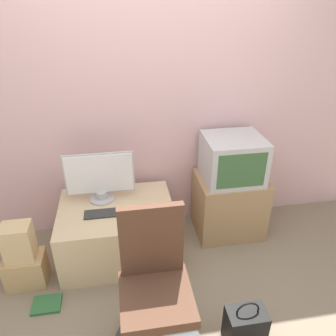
# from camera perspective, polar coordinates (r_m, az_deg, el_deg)

# --- Properties ---
(ground_plane) EXTENTS (12.00, 12.00, 0.00)m
(ground_plane) POSITION_cam_1_polar(r_m,az_deg,el_deg) (2.51, 1.15, -26.95)
(ground_plane) COLOR #7F705B
(wall_back) EXTENTS (4.40, 0.05, 2.60)m
(wall_back) POSITION_cam_1_polar(r_m,az_deg,el_deg) (2.84, -3.51, 12.79)
(wall_back) COLOR beige
(wall_back) RESTS_ON ground_plane
(desk) EXTENTS (0.95, 0.72, 0.49)m
(desk) POSITION_cam_1_polar(r_m,az_deg,el_deg) (2.91, -8.72, -10.74)
(desk) COLOR #CCB289
(desk) RESTS_ON ground_plane
(side_stand) EXTENTS (0.61, 0.49, 0.58)m
(side_stand) POSITION_cam_1_polar(r_m,az_deg,el_deg) (3.16, 10.51, -6.23)
(side_stand) COLOR #A37F56
(side_stand) RESTS_ON ground_plane
(main_monitor) EXTENTS (0.57, 0.21, 0.44)m
(main_monitor) POSITION_cam_1_polar(r_m,az_deg,el_deg) (2.77, -11.76, -1.62)
(main_monitor) COLOR #B2B2B7
(main_monitor) RESTS_ON desk
(keyboard) EXTENTS (0.32, 0.12, 0.01)m
(keyboard) POSITION_cam_1_polar(r_m,az_deg,el_deg) (2.70, -11.06, -7.76)
(keyboard) COLOR #2D2D2D
(keyboard) RESTS_ON desk
(mouse) EXTENTS (0.06, 0.04, 0.03)m
(mouse) POSITION_cam_1_polar(r_m,az_deg,el_deg) (2.71, -6.36, -6.87)
(mouse) COLOR silver
(mouse) RESTS_ON desk
(crt_tv) EXTENTS (0.50, 0.45, 0.40)m
(crt_tv) POSITION_cam_1_polar(r_m,az_deg,el_deg) (2.91, 11.20, 1.58)
(crt_tv) COLOR #B7B7BC
(crt_tv) RESTS_ON side_stand
(office_chair) EXTENTS (0.58, 0.58, 0.99)m
(office_chair) POSITION_cam_1_polar(r_m,az_deg,el_deg) (2.18, -2.21, -21.52)
(office_chair) COLOR #333333
(office_chair) RESTS_ON ground_plane
(cardboard_box_lower) EXTENTS (0.30, 0.22, 0.26)m
(cardboard_box_lower) POSITION_cam_1_polar(r_m,az_deg,el_deg) (2.93, -23.46, -15.93)
(cardboard_box_lower) COLOR tan
(cardboard_box_lower) RESTS_ON ground_plane
(cardboard_box_upper) EXTENTS (0.21, 0.17, 0.30)m
(cardboard_box_upper) POSITION_cam_1_polar(r_m,az_deg,el_deg) (2.75, -24.61, -11.67)
(cardboard_box_upper) COLOR #D1B27F
(cardboard_box_upper) RESTS_ON cardboard_box_lower
(handbag) EXTENTS (0.26, 0.16, 0.37)m
(handbag) POSITION_cam_1_polar(r_m,az_deg,el_deg) (2.42, 13.27, -25.27)
(handbag) COLOR black
(handbag) RESTS_ON ground_plane
(book) EXTENTS (0.21, 0.17, 0.02)m
(book) POSITION_cam_1_polar(r_m,az_deg,el_deg) (2.79, -20.36, -21.36)
(book) COLOR #2D6638
(book) RESTS_ON ground_plane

